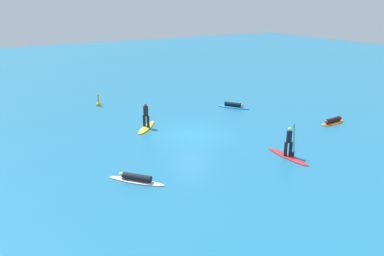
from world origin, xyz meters
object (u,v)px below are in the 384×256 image
object	(u,v)px
surfer_on_red_board	(288,149)
surfer_on_orange_board	(333,121)
surfer_on_white_board	(136,179)
surfer_on_blue_board	(233,106)
marker_buoy	(98,104)
surfer_on_yellow_board	(146,121)

from	to	relation	value
surfer_on_red_board	surfer_on_orange_board	distance (m)	8.12
surfer_on_white_board	surfer_on_blue_board	bearing A→B (deg)	-95.12
marker_buoy	surfer_on_orange_board	bearing A→B (deg)	-45.34
surfer_on_white_board	surfer_on_yellow_board	xyz separation A→B (m)	(4.01, 7.66, 0.35)
surfer_on_blue_board	marker_buoy	world-z (taller)	marker_buoy
surfer_on_blue_board	surfer_on_red_board	bearing A→B (deg)	-54.70
surfer_on_white_board	surfer_on_orange_board	world-z (taller)	surfer_on_orange_board
marker_buoy	surfer_on_red_board	bearing A→B (deg)	-70.11
surfer_on_yellow_board	surfer_on_orange_board	distance (m)	13.92
surfer_on_blue_board	marker_buoy	bearing A→B (deg)	-158.80
surfer_on_orange_board	marker_buoy	distance (m)	19.36
surfer_on_blue_board	surfer_on_orange_board	bearing A→B (deg)	-7.52
surfer_on_yellow_board	marker_buoy	bearing A→B (deg)	-129.66
surfer_on_orange_board	surfer_on_red_board	bearing A→B (deg)	18.79
surfer_on_red_board	surfer_on_orange_board	size ratio (longest dim) A/B	1.32
surfer_on_orange_board	surfer_on_yellow_board	bearing A→B (deg)	-29.65
surfer_on_yellow_board	surfer_on_red_board	bearing A→B (deg)	70.69
surfer_on_blue_board	surfer_on_yellow_board	world-z (taller)	surfer_on_yellow_board
surfer_on_white_board	surfer_on_yellow_board	world-z (taller)	surfer_on_yellow_board
surfer_on_white_board	surfer_on_red_board	xyz separation A→B (m)	(9.01, -1.55, 0.34)
surfer_on_blue_board	marker_buoy	xyz separation A→B (m)	(-9.77, 6.47, 0.03)
surfer_on_white_board	surfer_on_orange_board	bearing A→B (deg)	-124.68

